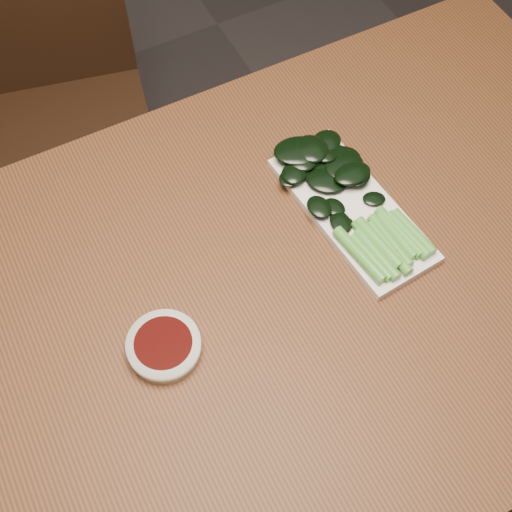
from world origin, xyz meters
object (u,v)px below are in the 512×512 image
table (251,324)px  gai_lan (344,191)px  chair_far (39,113)px  serving_plate (352,209)px  sauce_bowl (164,346)px

table → gai_lan: (0.21, 0.09, 0.10)m
chair_far → gai_lan: chair_far is taller
chair_far → serving_plate: chair_far is taller
gai_lan → table: bearing=-156.0°
table → sauce_bowl: (-0.14, -0.01, 0.08)m
serving_plate → gai_lan: gai_lan is taller
sauce_bowl → serving_plate: size_ratio=0.34×
sauce_bowl → gai_lan: size_ratio=0.33×
chair_far → sauce_bowl: size_ratio=8.76×
chair_far → serving_plate: 0.80m
table → serving_plate: (0.21, 0.07, 0.08)m
sauce_bowl → gai_lan: (0.35, 0.10, 0.01)m
chair_far → serving_plate: bearing=-50.0°
sauce_bowl → serving_plate: bearing=12.7°
table → serving_plate: 0.23m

